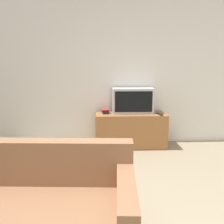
% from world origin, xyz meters
% --- Properties ---
extents(wall_back, '(9.00, 0.06, 2.60)m').
position_xyz_m(wall_back, '(0.00, 3.03, 1.30)').
color(wall_back, white).
rests_on(wall_back, ground_plane).
extents(tv_stand, '(1.25, 0.46, 0.61)m').
position_xyz_m(tv_stand, '(0.21, 2.75, 0.30)').
color(tv_stand, '#9E6638').
rests_on(tv_stand, ground_plane).
extents(television, '(0.73, 0.29, 0.44)m').
position_xyz_m(television, '(0.25, 2.84, 0.83)').
color(television, silver).
rests_on(television, tv_stand).
extents(couch, '(1.80, 1.01, 0.87)m').
position_xyz_m(couch, '(-0.93, 0.12, 0.30)').
color(couch, '#8C6042').
rests_on(couch, ground_plane).
extents(book_stack, '(0.14, 0.22, 0.08)m').
position_xyz_m(book_stack, '(-0.24, 2.80, 0.65)').
color(book_stack, black).
rests_on(book_stack, tv_stand).
extents(remote_on_stand, '(0.08, 0.18, 0.02)m').
position_xyz_m(remote_on_stand, '(0.70, 2.63, 0.62)').
color(remote_on_stand, black).
rests_on(remote_on_stand, tv_stand).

